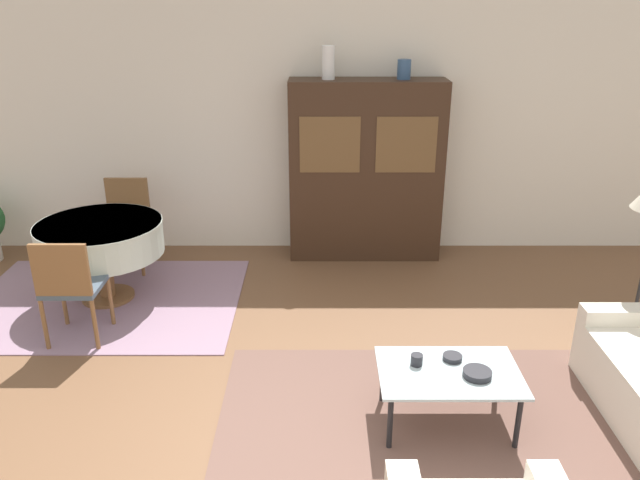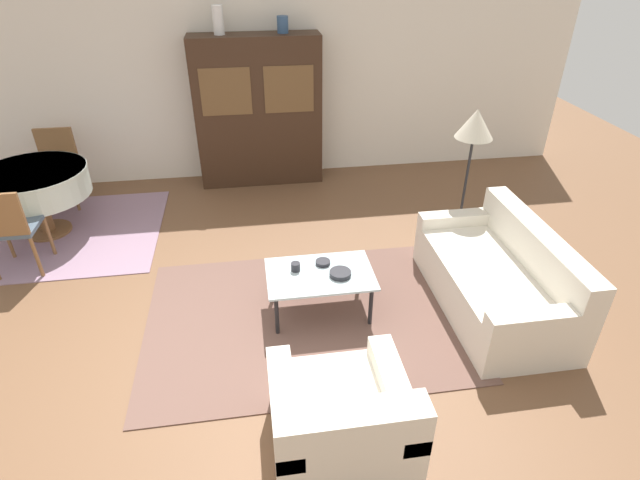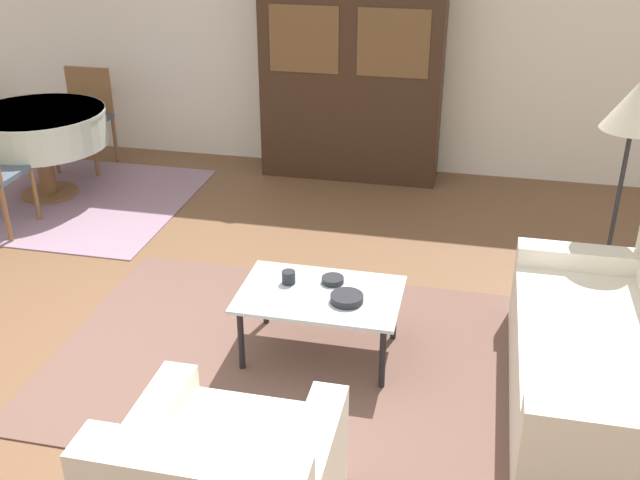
% 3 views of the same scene
% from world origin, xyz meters
% --- Properties ---
extents(ground_plane, '(14.00, 14.00, 0.00)m').
position_xyz_m(ground_plane, '(0.00, 0.00, 0.00)').
color(ground_plane, brown).
extents(wall_back, '(10.00, 0.06, 2.70)m').
position_xyz_m(wall_back, '(0.00, 3.63, 1.35)').
color(wall_back, silver).
rests_on(wall_back, ground_plane).
extents(area_rug, '(2.77, 1.98, 0.01)m').
position_xyz_m(area_rug, '(0.91, 0.37, 0.01)').
color(area_rug, brown).
rests_on(area_rug, ground_plane).
extents(dining_rug, '(2.49, 1.86, 0.01)m').
position_xyz_m(dining_rug, '(-1.80, 2.21, 0.01)').
color(dining_rug, gray).
rests_on(dining_rug, ground_plane).
extents(couch, '(0.88, 1.70, 0.77)m').
position_xyz_m(couch, '(2.63, 0.29, 0.28)').
color(couch, silver).
rests_on(couch, ground_plane).
extents(armchair, '(0.86, 0.87, 0.75)m').
position_xyz_m(armchair, '(0.97, -1.00, 0.29)').
color(armchair, silver).
rests_on(armchair, ground_plane).
extents(coffee_table, '(0.92, 0.61, 0.40)m').
position_xyz_m(coffee_table, '(1.05, 0.45, 0.37)').
color(coffee_table, black).
rests_on(coffee_table, area_rug).
extents(display_cabinet, '(1.60, 0.43, 1.89)m').
position_xyz_m(display_cabinet, '(0.70, 3.37, 0.95)').
color(display_cabinet, '#382316').
rests_on(display_cabinet, ground_plane).
extents(dining_table, '(1.13, 1.13, 0.75)m').
position_xyz_m(dining_table, '(-1.79, 2.28, 0.61)').
color(dining_table, brown).
rests_on(dining_table, dining_rug).
extents(dining_chair_near, '(0.44, 0.44, 0.91)m').
position_xyz_m(dining_chair_near, '(-1.79, 1.50, 0.53)').
color(dining_chair_near, brown).
rests_on(dining_chair_near, dining_rug).
extents(dining_chair_far, '(0.44, 0.44, 0.91)m').
position_xyz_m(dining_chair_far, '(-1.79, 3.06, 0.53)').
color(dining_chair_far, brown).
rests_on(dining_chair_far, dining_rug).
extents(floor_lamp, '(0.37, 0.37, 1.48)m').
position_xyz_m(floor_lamp, '(2.72, 1.40, 1.26)').
color(floor_lamp, black).
rests_on(floor_lamp, ground_plane).
extents(cup, '(0.08, 0.08, 0.08)m').
position_xyz_m(cup, '(0.85, 0.52, 0.45)').
color(cup, '#232328').
rests_on(cup, coffee_table).
extents(bowl, '(0.18, 0.18, 0.04)m').
position_xyz_m(bowl, '(1.22, 0.39, 0.44)').
color(bowl, '#232328').
rests_on(bowl, coffee_table).
extents(bowl_small, '(0.13, 0.13, 0.03)m').
position_xyz_m(bowl_small, '(1.10, 0.58, 0.43)').
color(bowl_small, '#232328').
rests_on(bowl_small, coffee_table).
extents(vase_tall, '(0.13, 0.13, 0.32)m').
position_xyz_m(vase_tall, '(0.30, 3.37, 2.05)').
color(vase_tall, white).
rests_on(vase_tall, display_cabinet).
extents(vase_short, '(0.13, 0.13, 0.19)m').
position_xyz_m(vase_short, '(1.05, 3.37, 1.99)').
color(vase_short, '#33517A').
rests_on(vase_short, display_cabinet).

